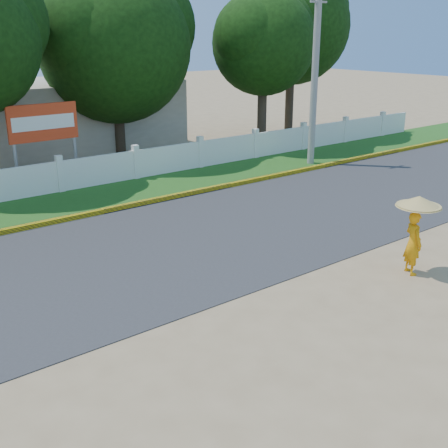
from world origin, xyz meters
The scene contains 10 objects.
ground centered at (0.00, 0.00, 0.00)m, with size 120.00×120.00×0.00m, color #9E8460.
road centered at (0.00, 4.50, 0.01)m, with size 60.00×7.00×0.02m, color #38383A.
grass_verge centered at (0.00, 9.75, 0.01)m, with size 60.00×3.50×0.03m, color #2D601E.
curb centered at (0.00, 8.05, 0.08)m, with size 40.00×0.18×0.16m, color yellow.
fence centered at (0.00, 11.20, 0.55)m, with size 40.00×0.10×1.10m, color silver.
building_near centered at (3.00, 18.00, 1.60)m, with size 10.00×6.00×3.20m, color #B7AD99.
utility_pole centered at (10.11, 8.90, 3.61)m, with size 0.28×0.28×7.22m, color gray.
monk_with_parasol centered at (3.59, -0.46, 1.21)m, with size 1.02×1.02×1.85m.
billboard centered at (0.00, 12.30, 2.14)m, with size 2.50×0.13×2.95m.
tree_row centered at (0.60, 14.26, 5.08)m, with size 33.61×7.53×9.00m.
Camera 1 is at (-7.24, -7.19, 5.32)m, focal length 45.00 mm.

